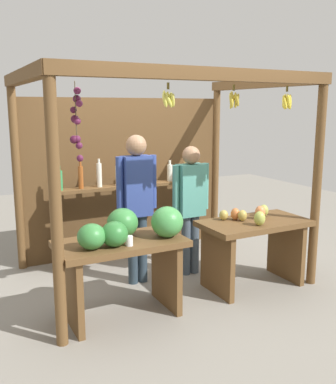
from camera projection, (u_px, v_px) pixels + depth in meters
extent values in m
plane|color=gray|center=(160.00, 275.00, 5.26)|extent=(12.00, 12.00, 0.00)
cylinder|color=brown|center=(56.00, 211.00, 3.50)|extent=(0.10, 0.10, 2.35)
cylinder|color=brown|center=(317.00, 183.00, 4.80)|extent=(0.10, 0.10, 2.35)
cylinder|color=brown|center=(17.00, 176.00, 5.26)|extent=(0.10, 0.10, 2.35)
cylinder|color=brown|center=(216.00, 162.00, 6.56)|extent=(0.10, 0.10, 2.35)
cube|color=brown|center=(209.00, 74.00, 3.94)|extent=(2.98, 0.12, 0.12)
cube|color=brown|center=(25.00, 76.00, 4.17)|extent=(0.12, 2.12, 0.12)
cube|color=brown|center=(262.00, 83.00, 5.46)|extent=(0.12, 2.12, 0.12)
cube|color=#52381E|center=(127.00, 177.00, 5.95)|extent=(2.88, 0.04, 2.12)
cylinder|color=brown|center=(168.00, 86.00, 3.89)|extent=(0.02, 0.02, 0.06)
ellipsoid|color=#D1CC4C|center=(172.00, 100.00, 3.93)|extent=(0.04, 0.08, 0.13)
ellipsoid|color=#D1CC4C|center=(169.00, 99.00, 3.94)|extent=(0.08, 0.07, 0.14)
ellipsoid|color=#D1CC4C|center=(166.00, 98.00, 3.94)|extent=(0.07, 0.04, 0.13)
ellipsoid|color=#D1CC4C|center=(164.00, 97.00, 3.91)|extent=(0.06, 0.08, 0.14)
ellipsoid|color=#D1CC4C|center=(165.00, 100.00, 3.89)|extent=(0.05, 0.06, 0.14)
ellipsoid|color=#D1CC4C|center=(169.00, 101.00, 3.89)|extent=(0.09, 0.05, 0.14)
ellipsoid|color=#D1CC4C|center=(173.00, 100.00, 3.90)|extent=(0.07, 0.06, 0.14)
cylinder|color=brown|center=(287.00, 89.00, 4.48)|extent=(0.02, 0.02, 0.06)
ellipsoid|color=yellow|center=(289.00, 101.00, 4.52)|extent=(0.04, 0.06, 0.15)
ellipsoid|color=yellow|center=(286.00, 101.00, 4.53)|extent=(0.07, 0.06, 0.16)
ellipsoid|color=yellow|center=(284.00, 101.00, 4.52)|extent=(0.07, 0.05, 0.15)
ellipsoid|color=yellow|center=(284.00, 103.00, 4.50)|extent=(0.05, 0.08, 0.15)
ellipsoid|color=yellow|center=(285.00, 102.00, 4.47)|extent=(0.05, 0.07, 0.15)
ellipsoid|color=yellow|center=(289.00, 101.00, 4.47)|extent=(0.07, 0.04, 0.15)
ellipsoid|color=yellow|center=(290.00, 103.00, 4.49)|extent=(0.06, 0.05, 0.15)
cylinder|color=brown|center=(234.00, 88.00, 4.22)|extent=(0.02, 0.02, 0.06)
ellipsoid|color=gold|center=(237.00, 101.00, 4.26)|extent=(0.04, 0.08, 0.15)
ellipsoid|color=gold|center=(232.00, 102.00, 4.28)|extent=(0.07, 0.05, 0.15)
ellipsoid|color=gold|center=(231.00, 98.00, 4.24)|extent=(0.05, 0.06, 0.15)
ellipsoid|color=gold|center=(231.00, 100.00, 4.20)|extent=(0.05, 0.06, 0.15)
ellipsoid|color=gold|center=(237.00, 99.00, 4.21)|extent=(0.09, 0.06, 0.15)
cylinder|color=#4C422D|center=(76.00, 114.00, 3.70)|extent=(0.01, 0.01, 0.55)
sphere|color=#601E42|center=(77.00, 91.00, 3.67)|extent=(0.06, 0.06, 0.06)
sphere|color=#47142D|center=(77.00, 99.00, 3.70)|extent=(0.07, 0.07, 0.07)
sphere|color=#601E42|center=(79.00, 103.00, 3.68)|extent=(0.06, 0.06, 0.06)
sphere|color=#47142D|center=(73.00, 110.00, 3.71)|extent=(0.06, 0.06, 0.06)
sphere|color=#47142D|center=(75.00, 119.00, 3.72)|extent=(0.07, 0.07, 0.07)
sphere|color=#601E42|center=(77.00, 121.00, 3.71)|extent=(0.06, 0.06, 0.06)
sphere|color=#511938|center=(77.00, 139.00, 3.72)|extent=(0.06, 0.06, 0.06)
sphere|color=#47142D|center=(74.00, 140.00, 3.71)|extent=(0.07, 0.07, 0.07)
sphere|color=#511938|center=(79.00, 146.00, 3.72)|extent=(0.06, 0.06, 0.06)
sphere|color=#511938|center=(80.00, 158.00, 3.77)|extent=(0.06, 0.06, 0.06)
cube|color=brown|center=(121.00, 244.00, 4.10)|extent=(1.21, 0.64, 0.06)
cube|color=brown|center=(72.00, 291.00, 3.95)|extent=(0.06, 0.58, 0.70)
cube|color=brown|center=(166.00, 273.00, 4.39)|extent=(0.06, 0.58, 0.70)
ellipsoid|color=#38843D|center=(92.00, 237.00, 3.83)|extent=(0.35, 0.35, 0.23)
ellipsoid|color=#2D7533|center=(114.00, 234.00, 3.90)|extent=(0.29, 0.29, 0.23)
ellipsoid|color=#429347|center=(167.00, 222.00, 4.18)|extent=(0.40, 0.40, 0.30)
ellipsoid|color=#38843D|center=(123.00, 223.00, 4.18)|extent=(0.36, 0.36, 0.28)
cylinder|color=white|center=(129.00, 241.00, 3.93)|extent=(0.07, 0.07, 0.09)
cube|color=brown|center=(254.00, 223.00, 4.81)|extent=(1.21, 0.64, 0.06)
cube|color=brown|center=(217.00, 263.00, 4.67)|extent=(0.06, 0.58, 0.70)
cube|color=brown|center=(286.00, 250.00, 5.10)|extent=(0.06, 0.58, 0.70)
ellipsoid|color=#CC7038|center=(235.00, 214.00, 4.83)|extent=(0.12, 0.12, 0.13)
ellipsoid|color=#B79E47|center=(224.00, 215.00, 4.83)|extent=(0.14, 0.14, 0.11)
ellipsoid|color=#A8B24C|center=(264.00, 211.00, 4.98)|extent=(0.15, 0.15, 0.14)
ellipsoid|color=#B79E47|center=(242.00, 216.00, 4.78)|extent=(0.14, 0.14, 0.12)
ellipsoid|color=#E07F47|center=(260.00, 212.00, 4.87)|extent=(0.16, 0.16, 0.15)
ellipsoid|color=#A8B24C|center=(260.00, 218.00, 4.60)|extent=(0.13, 0.13, 0.15)
cube|color=brown|center=(58.00, 231.00, 5.35)|extent=(0.05, 0.20, 1.00)
cube|color=brown|center=(189.00, 214.00, 6.20)|extent=(0.05, 0.20, 1.00)
cube|color=brown|center=(127.00, 186.00, 5.68)|extent=(1.87, 0.22, 0.04)
cylinder|color=#338C4C|center=(60.00, 180.00, 5.26)|extent=(0.07, 0.07, 0.24)
cylinder|color=#338C4C|center=(59.00, 168.00, 5.23)|extent=(0.03, 0.03, 0.06)
cylinder|color=#994C1E|center=(81.00, 177.00, 5.37)|extent=(0.06, 0.06, 0.28)
cylinder|color=#994C1E|center=(80.00, 164.00, 5.34)|extent=(0.03, 0.03, 0.06)
cylinder|color=silver|center=(99.00, 175.00, 5.48)|extent=(0.07, 0.07, 0.30)
cylinder|color=silver|center=(99.00, 161.00, 5.44)|extent=(0.03, 0.03, 0.06)
cylinder|color=silver|center=(118.00, 176.00, 5.60)|extent=(0.06, 0.06, 0.25)
cylinder|color=silver|center=(118.00, 164.00, 5.57)|extent=(0.03, 0.03, 0.06)
cylinder|color=#994C1E|center=(136.00, 174.00, 5.71)|extent=(0.08, 0.08, 0.26)
cylinder|color=#994C1E|center=(136.00, 162.00, 5.68)|extent=(0.04, 0.04, 0.06)
cylinder|color=#D8B266|center=(153.00, 173.00, 5.82)|extent=(0.06, 0.06, 0.24)
cylinder|color=#D8B266|center=(153.00, 162.00, 5.79)|extent=(0.03, 0.03, 0.06)
cylinder|color=silver|center=(170.00, 173.00, 5.94)|extent=(0.07, 0.07, 0.22)
cylinder|color=silver|center=(170.00, 162.00, 5.91)|extent=(0.03, 0.03, 0.06)
cylinder|color=#D8B266|center=(186.00, 170.00, 6.05)|extent=(0.06, 0.06, 0.26)
cylinder|color=#D8B266|center=(186.00, 159.00, 6.02)|extent=(0.03, 0.03, 0.06)
cylinder|color=#2A3A46|center=(133.00, 250.00, 4.94)|extent=(0.11, 0.11, 0.80)
cylinder|color=#2A3A46|center=(142.00, 248.00, 5.00)|extent=(0.11, 0.11, 0.80)
cube|color=#2D428C|center=(137.00, 186.00, 4.83)|extent=(0.32, 0.19, 0.67)
cylinder|color=#2D428C|center=(120.00, 184.00, 4.73)|extent=(0.08, 0.08, 0.61)
cylinder|color=#2D428C|center=(153.00, 182.00, 4.91)|extent=(0.08, 0.08, 0.61)
sphere|color=#997051|center=(136.00, 145.00, 4.74)|extent=(0.23, 0.23, 0.23)
cylinder|color=#3C4A57|center=(186.00, 245.00, 5.22)|extent=(0.11, 0.11, 0.73)
cylinder|color=#3C4A57|center=(194.00, 244.00, 5.27)|extent=(0.11, 0.11, 0.73)
cube|color=teal|center=(191.00, 190.00, 5.12)|extent=(0.32, 0.19, 0.61)
cylinder|color=teal|center=(176.00, 189.00, 5.02)|extent=(0.08, 0.08, 0.55)
cylinder|color=teal|center=(205.00, 186.00, 5.20)|extent=(0.08, 0.08, 0.55)
sphere|color=#997051|center=(191.00, 155.00, 5.04)|extent=(0.21, 0.21, 0.21)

